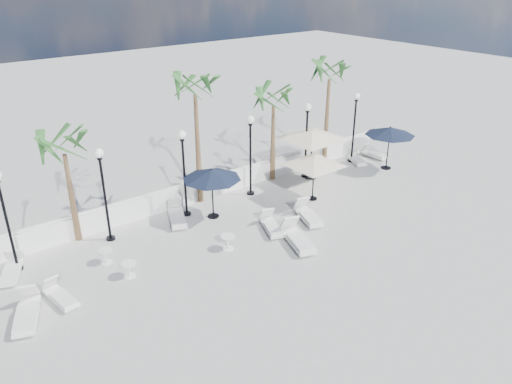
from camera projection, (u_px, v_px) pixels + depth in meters
ground at (284, 283)px, 17.15m from camera, size 100.00×100.00×0.00m
balustrade at (175, 197)px, 22.34m from camera, size 26.00×0.30×1.01m
lamppost_1 at (4, 207)px, 16.89m from camera, size 0.36×0.36×3.84m
lamppost_2 at (103, 182)px, 18.83m from camera, size 0.36×0.36×3.84m
lamppost_3 at (184, 162)px, 20.77m from camera, size 0.36×0.36×3.84m
lamppost_4 at (250, 145)px, 22.72m from camera, size 0.36×0.36×3.84m
lamppost_5 at (307, 130)px, 24.66m from camera, size 0.36×0.36×3.84m
lamppost_6 at (355, 118)px, 26.61m from camera, size 0.36×0.36×3.84m
palm_1 at (64, 150)px, 18.32m from camera, size 2.60×2.60×4.70m
palm_2 at (195, 91)px, 20.92m from camera, size 2.60×2.60×6.10m
palm_3 at (273, 103)px, 23.79m from camera, size 2.60×2.60×4.90m
palm_4 at (329, 76)px, 25.52m from camera, size 2.60×2.60×5.70m
lounger_0 at (11, 270)px, 17.49m from camera, size 1.16×1.78×0.64m
lounger_1 at (27, 313)px, 15.32m from camera, size 1.31×2.09×0.75m
lounger_2 at (61, 296)px, 16.18m from camera, size 0.76×1.68×0.61m
lounger_3 at (177, 216)px, 21.16m from camera, size 1.32×2.02×0.73m
lounger_4 at (298, 238)px, 19.41m from camera, size 1.34×2.24×0.80m
lounger_5 at (308, 215)px, 21.27m from camera, size 1.23×2.00×0.71m
lounger_6 at (272, 226)px, 20.45m from camera, size 1.18×1.84×0.66m
lounger_7 at (356, 159)px, 27.40m from camera, size 1.16×1.74×0.62m
lounger_8 at (374, 154)px, 28.16m from camera, size 0.55×1.62×0.60m
side_table_0 at (129, 268)px, 17.40m from camera, size 0.56×0.56×0.55m
side_table_1 at (106, 255)px, 18.21m from camera, size 0.54×0.54×0.53m
side_table_2 at (228, 241)px, 19.08m from camera, size 0.58×0.58×0.56m
parasol_navy_mid at (212, 175)px, 20.83m from camera, size 2.51×2.51×2.25m
parasol_navy_right at (390, 131)px, 25.88m from camera, size 2.61×2.61×2.34m
parasol_cream_sq_a at (314, 159)px, 22.44m from camera, size 4.39×4.39×2.16m
parasol_cream_sq_b at (313, 131)px, 24.51m from camera, size 5.39×5.39×2.70m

